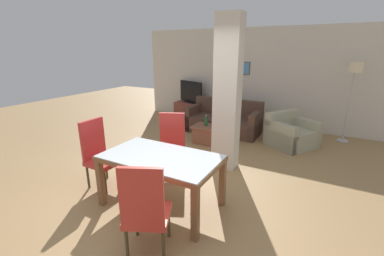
{
  "coord_description": "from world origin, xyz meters",
  "views": [
    {
      "loc": [
        1.9,
        -2.6,
        2.13
      ],
      "look_at": [
        0.0,
        0.89,
        0.9
      ],
      "focal_mm": 24.0,
      "sensor_mm": 36.0,
      "label": 1
    }
  ],
  "objects_px": {
    "dining_table": "(161,166)",
    "tv_stand": "(191,110)",
    "floor_lamp": "(354,76)",
    "dining_chair_head_left": "(99,152)",
    "dining_chair_near_right": "(145,209)",
    "coffee_table": "(208,134)",
    "bottle": "(206,121)",
    "armchair": "(291,134)",
    "sofa": "(224,121)",
    "tv_screen": "(191,92)",
    "dining_chair_far_left": "(172,144)"
  },
  "relations": [
    {
      "from": "dining_chair_far_left",
      "to": "floor_lamp",
      "type": "distance_m",
      "value": 4.44
    },
    {
      "from": "dining_table",
      "to": "armchair",
      "type": "distance_m",
      "value": 3.57
    },
    {
      "from": "dining_chair_near_right",
      "to": "tv_screen",
      "type": "distance_m",
      "value": 5.8
    },
    {
      "from": "armchair",
      "to": "coffee_table",
      "type": "bearing_deg",
      "value": -34.03
    },
    {
      "from": "sofa",
      "to": "dining_chair_near_right",
      "type": "bearing_deg",
      "value": 101.52
    },
    {
      "from": "dining_chair_near_right",
      "to": "coffee_table",
      "type": "bearing_deg",
      "value": 79.46
    },
    {
      "from": "coffee_table",
      "to": "bottle",
      "type": "relative_size",
      "value": 2.69
    },
    {
      "from": "coffee_table",
      "to": "bottle",
      "type": "xyz_separation_m",
      "value": [
        -0.06,
        0.03,
        0.3
      ]
    },
    {
      "from": "dining_chair_far_left",
      "to": "bottle",
      "type": "xyz_separation_m",
      "value": [
        -0.17,
        1.74,
        -0.05
      ]
    },
    {
      "from": "dining_chair_near_right",
      "to": "bottle",
      "type": "distance_m",
      "value": 3.59
    },
    {
      "from": "dining_chair_near_right",
      "to": "tv_stand",
      "type": "xyz_separation_m",
      "value": [
        -2.38,
        5.29,
        -0.32
      ]
    },
    {
      "from": "armchair",
      "to": "bottle",
      "type": "relative_size",
      "value": 4.81
    },
    {
      "from": "dining_chair_far_left",
      "to": "tv_stand",
      "type": "distance_m",
      "value": 3.92
    },
    {
      "from": "sofa",
      "to": "floor_lamp",
      "type": "relative_size",
      "value": 1.02
    },
    {
      "from": "dining_table",
      "to": "tv_stand",
      "type": "relative_size",
      "value": 1.51
    },
    {
      "from": "dining_chair_near_right",
      "to": "dining_table",
      "type": "bearing_deg",
      "value": 90.0
    },
    {
      "from": "dining_chair_far_left",
      "to": "tv_stand",
      "type": "height_order",
      "value": "dining_chair_far_left"
    },
    {
      "from": "floor_lamp",
      "to": "sofa",
      "type": "bearing_deg",
      "value": -165.99
    },
    {
      "from": "dining_chair_far_left",
      "to": "coffee_table",
      "type": "relative_size",
      "value": 1.57
    },
    {
      "from": "armchair",
      "to": "bottle",
      "type": "distance_m",
      "value": 1.95
    },
    {
      "from": "tv_screen",
      "to": "bottle",
      "type": "bearing_deg",
      "value": 146.82
    },
    {
      "from": "sofa",
      "to": "tv_screen",
      "type": "bearing_deg",
      "value": -30.81
    },
    {
      "from": "dining_table",
      "to": "tv_stand",
      "type": "height_order",
      "value": "dining_table"
    },
    {
      "from": "dining_table",
      "to": "floor_lamp",
      "type": "relative_size",
      "value": 0.86
    },
    {
      "from": "floor_lamp",
      "to": "dining_chair_head_left",
      "type": "bearing_deg",
      "value": -129.32
    },
    {
      "from": "dining_chair_near_right",
      "to": "tv_stand",
      "type": "height_order",
      "value": "dining_chair_near_right"
    },
    {
      "from": "dining_table",
      "to": "bottle",
      "type": "bearing_deg",
      "value": 102.24
    },
    {
      "from": "armchair",
      "to": "floor_lamp",
      "type": "height_order",
      "value": "floor_lamp"
    },
    {
      "from": "dining_chair_far_left",
      "to": "tv_stand",
      "type": "relative_size",
      "value": 1.03
    },
    {
      "from": "dining_chair_head_left",
      "to": "tv_stand",
      "type": "bearing_deg",
      "value": -169.86
    },
    {
      "from": "dining_chair_head_left",
      "to": "floor_lamp",
      "type": "bearing_deg",
      "value": 140.68
    },
    {
      "from": "sofa",
      "to": "armchair",
      "type": "relative_size",
      "value": 1.53
    },
    {
      "from": "armchair",
      "to": "tv_stand",
      "type": "distance_m",
      "value": 3.39
    },
    {
      "from": "coffee_table",
      "to": "floor_lamp",
      "type": "relative_size",
      "value": 0.37
    },
    {
      "from": "floor_lamp",
      "to": "dining_table",
      "type": "bearing_deg",
      "value": -118.37
    },
    {
      "from": "armchair",
      "to": "tv_stand",
      "type": "height_order",
      "value": "armchair"
    },
    {
      "from": "dining_chair_head_left",
      "to": "bottle",
      "type": "relative_size",
      "value": 4.23
    },
    {
      "from": "dining_table",
      "to": "armchair",
      "type": "bearing_deg",
      "value": 69.86
    },
    {
      "from": "armchair",
      "to": "bottle",
      "type": "bearing_deg",
      "value": -35.49
    },
    {
      "from": "tv_screen",
      "to": "floor_lamp",
      "type": "height_order",
      "value": "floor_lamp"
    },
    {
      "from": "sofa",
      "to": "bottle",
      "type": "bearing_deg",
      "value": 85.81
    },
    {
      "from": "dining_chair_head_left",
      "to": "floor_lamp",
      "type": "xyz_separation_m",
      "value": [
        3.49,
        4.26,
        0.98
      ]
    },
    {
      "from": "sofa",
      "to": "armchair",
      "type": "bearing_deg",
      "value": 172.72
    },
    {
      "from": "bottle",
      "to": "floor_lamp",
      "type": "height_order",
      "value": "floor_lamp"
    },
    {
      "from": "dining_chair_near_right",
      "to": "floor_lamp",
      "type": "xyz_separation_m",
      "value": [
        1.9,
        5.1,
        0.98
      ]
    },
    {
      "from": "tv_stand",
      "to": "tv_screen",
      "type": "height_order",
      "value": "tv_screen"
    },
    {
      "from": "armchair",
      "to": "bottle",
      "type": "height_order",
      "value": "armchair"
    },
    {
      "from": "floor_lamp",
      "to": "dining_chair_far_left",
      "type": "bearing_deg",
      "value": -128.55
    },
    {
      "from": "armchair",
      "to": "tv_screen",
      "type": "bearing_deg",
      "value": -76.49
    },
    {
      "from": "dining_chair_head_left",
      "to": "armchair",
      "type": "distance_m",
      "value": 4.13
    }
  ]
}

